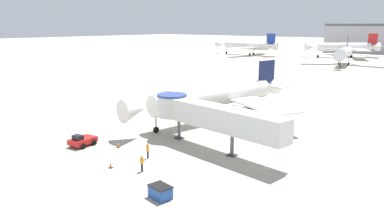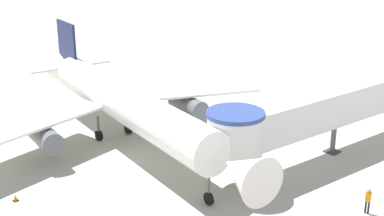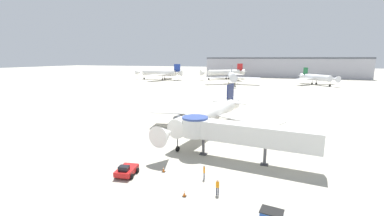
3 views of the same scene
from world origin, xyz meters
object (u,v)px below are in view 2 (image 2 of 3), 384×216
main_airplane (123,104)px  traffic_cone_port_wing (15,197)px  ground_crew_marshaller (368,199)px  jet_bridge (301,115)px

main_airplane → traffic_cone_port_wing: 12.21m
main_airplane → ground_crew_marshaller: 20.95m
ground_crew_marshaller → jet_bridge: bearing=140.5°
main_airplane → jet_bridge: 14.71m
ground_crew_marshaller → main_airplane: bearing=173.5°
main_airplane → ground_crew_marshaller: (4.85, -20.20, -2.72)m
jet_bridge → ground_crew_marshaller: 8.65m
jet_bridge → traffic_cone_port_wing: bearing=158.7°
traffic_cone_port_wing → ground_crew_marshaller: size_ratio=0.33×
jet_bridge → main_airplane: bearing=127.1°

